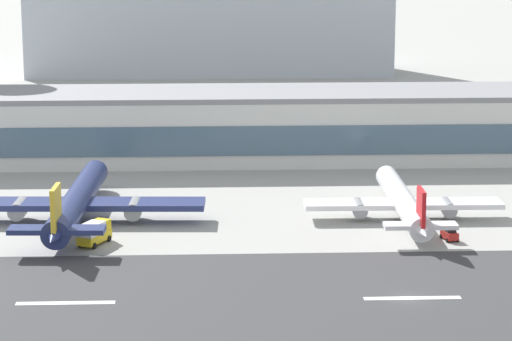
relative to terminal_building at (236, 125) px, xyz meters
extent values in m
plane|color=#9E9E99|center=(18.63, -85.21, -6.63)|extent=(1400.00, 1400.00, 0.00)
cube|color=#38383A|center=(18.63, -85.11, -6.59)|extent=(800.00, 39.97, 0.08)
cube|color=white|center=(-23.04, -85.11, -6.55)|extent=(12.00, 1.20, 0.01)
cube|color=white|center=(19.26, -85.11, -6.55)|extent=(12.00, 1.20, 0.01)
cube|color=silver|center=(0.00, 0.06, -0.50)|extent=(149.47, 21.04, 12.26)
cube|color=#476075|center=(0.00, -10.61, -1.12)|extent=(144.99, 0.30, 5.52)
cube|color=gray|center=(0.00, 0.06, 6.13)|extent=(150.97, 21.25, 1.00)
cylinder|color=navy|center=(-25.69, -45.41, -3.46)|extent=(5.94, 41.01, 4.09)
sphere|color=navy|center=(-24.76, -25.00, -3.46)|extent=(3.88, 3.88, 3.88)
cone|color=navy|center=(-26.62, -65.83, -3.46)|extent=(4.01, 7.52, 3.68)
cube|color=navy|center=(-25.73, -46.23, -3.87)|extent=(39.43, 7.91, 0.90)
cylinder|color=gray|center=(-16.92, -46.63, -4.59)|extent=(2.91, 5.84, 2.66)
cylinder|color=gray|center=(-34.54, -45.83, -4.59)|extent=(2.91, 5.84, 2.66)
cube|color=navy|center=(-26.55, -64.19, -3.06)|extent=(13.47, 3.97, 0.72)
cube|color=gold|center=(-26.55, -64.19, -0.20)|extent=(0.90, 5.54, 6.54)
cylinder|color=black|center=(-25.79, -47.46, -6.07)|extent=(0.74, 0.74, 1.12)
cylinder|color=white|center=(24.54, -46.14, -3.89)|extent=(3.93, 35.39, 3.54)
sphere|color=white|center=(24.74, -28.47, -3.89)|extent=(3.36, 3.36, 3.36)
cone|color=white|center=(24.35, -63.82, -3.89)|extent=(3.25, 6.40, 3.18)
cube|color=white|center=(24.53, -46.85, -4.24)|extent=(30.66, 5.64, 0.78)
cylinder|color=gray|center=(31.42, -46.93, -4.86)|extent=(2.35, 4.97, 2.30)
cylinder|color=gray|center=(17.65, -46.77, -4.86)|extent=(2.35, 4.97, 2.30)
cube|color=white|center=(24.36, -62.40, -3.54)|extent=(10.44, 3.03, 0.62)
cube|color=red|center=(24.36, -62.40, -1.06)|extent=(0.62, 4.78, 5.66)
cylinder|color=black|center=(24.52, -47.91, -6.15)|extent=(0.64, 0.64, 0.97)
cube|color=gold|center=(-21.92, -59.17, -5.58)|extent=(4.72, 6.45, 1.20)
cube|color=silver|center=(-22.23, -59.82, -4.18)|extent=(3.92, 4.89, 1.60)
cube|color=gold|center=(-21.00, -57.22, -4.23)|extent=(2.71, 2.46, 1.50)
cylinder|color=black|center=(-19.94, -57.78, -6.18)|extent=(0.64, 0.93, 0.90)
cylinder|color=black|center=(-22.11, -56.76, -6.18)|extent=(0.64, 0.93, 0.90)
cylinder|color=black|center=(-21.73, -61.58, -6.18)|extent=(0.64, 0.93, 0.90)
cylinder|color=black|center=(-23.90, -60.56, -6.18)|extent=(0.64, 0.93, 0.90)
cube|color=#B2231E|center=(29.25, -59.18, -5.83)|extent=(2.22, 3.46, 1.00)
cube|color=black|center=(29.25, -59.18, -4.88)|extent=(1.65, 2.14, 0.90)
cylinder|color=black|center=(28.70, -60.44, -6.33)|extent=(0.40, 0.64, 0.60)
cylinder|color=black|center=(30.26, -60.11, -6.33)|extent=(0.40, 0.64, 0.60)
cylinder|color=black|center=(28.24, -58.24, -6.33)|extent=(0.40, 0.64, 0.60)
cylinder|color=black|center=(29.80, -57.92, -6.33)|extent=(0.40, 0.64, 0.60)
camera|label=1|loc=(-5.85, -219.31, 39.07)|focal=81.26mm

